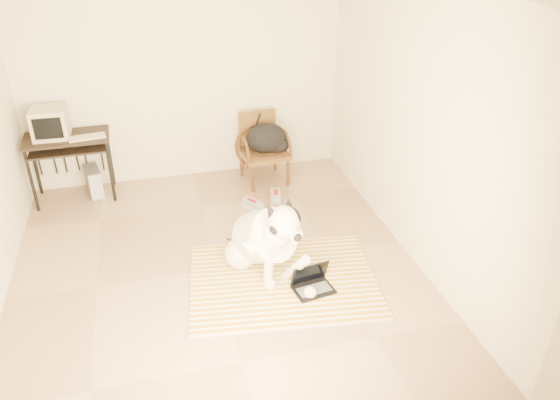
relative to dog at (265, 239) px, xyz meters
name	(u,v)px	position (x,y,z in m)	size (l,w,h in m)	color
floor	(217,269)	(-0.46, 0.17, -0.39)	(4.50, 4.50, 0.00)	#A18162
wall_back	(183,76)	(-0.46, 2.42, 0.96)	(4.50, 4.50, 0.00)	beige
wall_front	(266,306)	(-0.46, -2.08, 0.96)	(4.50, 4.50, 0.00)	beige
wall_right	(413,126)	(1.54, 0.17, 0.96)	(4.50, 4.50, 0.00)	beige
rug	(283,280)	(0.13, -0.20, -0.38)	(1.96, 1.60, 0.02)	orange
dog	(265,239)	(0.00, 0.00, 0.00)	(0.76, 1.22, 0.97)	silver
laptop	(312,283)	(0.36, -0.40, -0.30)	(0.41, 0.32, 0.26)	black
computer_desk	(68,146)	(-1.92, 2.10, 0.31)	(0.99, 0.57, 0.82)	black
crt_monitor	(50,123)	(-2.07, 2.14, 0.61)	(0.41, 0.39, 0.36)	#B5AA8E
desk_keyboard	(87,137)	(-1.67, 1.99, 0.44)	(0.41, 0.15, 0.03)	#B5AA8E
pc_tower	(94,182)	(-1.71, 2.13, -0.21)	(0.23, 0.41, 0.36)	#525254
rattan_chair	(263,148)	(0.44, 2.02, 0.06)	(0.64, 0.62, 0.88)	brown
backpack	(268,139)	(0.51, 1.97, 0.20)	(0.55, 0.43, 0.39)	black
sneaker_left	(253,205)	(0.15, 1.28, -0.34)	(0.25, 0.31, 0.10)	white
sneaker_right	(276,197)	(0.46, 1.40, -0.34)	(0.18, 0.32, 0.11)	white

